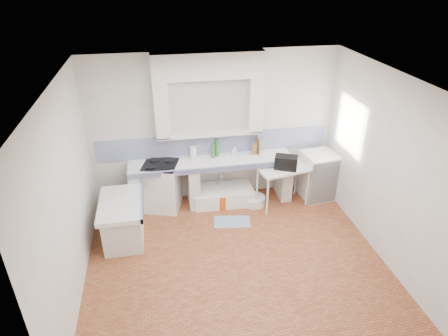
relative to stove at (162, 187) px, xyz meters
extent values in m
plane|color=#975334|center=(1.03, -1.71, -0.44)|extent=(4.50, 4.50, 0.00)
plane|color=silver|center=(1.03, -1.71, 2.36)|extent=(4.50, 4.50, 0.00)
plane|color=silver|center=(1.03, 0.29, 0.96)|extent=(4.50, 0.00, 4.50)
plane|color=silver|center=(1.03, -3.71, 0.96)|extent=(4.50, 0.00, 4.50)
plane|color=silver|center=(-1.22, -1.71, 0.96)|extent=(0.00, 4.50, 4.50)
plane|color=silver|center=(3.28, -1.71, 0.96)|extent=(0.00, 4.50, 4.50)
cube|color=silver|center=(0.93, 0.16, 2.14)|extent=(1.90, 0.25, 0.45)
cube|color=#321F10|center=(3.45, -0.51, 1.16)|extent=(0.35, 0.86, 1.06)
cube|color=white|center=(3.31, -0.51, 1.54)|extent=(0.01, 0.84, 0.24)
cube|color=white|center=(0.93, -0.01, 0.42)|extent=(3.00, 0.60, 0.08)
cube|color=navy|center=(0.93, -0.29, 0.42)|extent=(3.00, 0.04, 0.10)
cube|color=silver|center=(-0.47, -0.01, -0.03)|extent=(0.20, 0.55, 0.82)
cube|color=silver|center=(0.58, -0.01, -0.03)|extent=(0.20, 0.55, 0.82)
cube|color=silver|center=(2.33, -0.01, -0.03)|extent=(0.20, 0.55, 0.82)
cube|color=white|center=(-0.67, -0.81, 0.22)|extent=(0.70, 1.10, 0.08)
cube|color=silver|center=(-0.67, -0.81, -0.13)|extent=(0.60, 1.00, 0.62)
cube|color=navy|center=(-0.34, -0.81, 0.22)|extent=(0.04, 1.10, 0.10)
cube|color=navy|center=(1.03, 0.27, 0.66)|extent=(4.27, 0.03, 0.40)
cube|color=white|center=(0.00, 0.00, 0.00)|extent=(0.76, 0.74, 0.87)
cube|color=white|center=(1.14, -0.03, -0.30)|extent=(1.14, 0.63, 0.27)
cube|color=white|center=(2.21, -0.31, -0.05)|extent=(1.02, 0.69, 0.04)
cube|color=white|center=(2.97, -0.16, 0.02)|extent=(0.66, 0.66, 0.92)
cylinder|color=#AA2828|center=(0.84, -0.14, -0.30)|extent=(0.38, 0.38, 0.27)
cylinder|color=#DC430F|center=(1.08, -0.20, -0.30)|extent=(0.33, 0.33, 0.28)
cylinder|color=blue|center=(1.51, 0.01, -0.29)|extent=(0.41, 0.41, 0.29)
cylinder|color=white|center=(1.70, -0.22, -0.36)|extent=(0.42, 0.42, 0.16)
cylinder|color=silver|center=(1.05, 0.14, -0.28)|extent=(0.09, 0.09, 0.32)
cylinder|color=silver|center=(1.29, 0.14, -0.27)|extent=(0.12, 0.12, 0.34)
cube|color=black|center=(2.23, -0.35, 0.47)|extent=(0.45, 0.37, 0.25)
cylinder|color=#2B662A|center=(0.97, 0.10, 0.60)|extent=(0.08, 0.08, 0.28)
cylinder|color=#2B662A|center=(1.05, 0.14, 0.63)|extent=(0.09, 0.09, 0.33)
cube|color=brown|center=(1.76, 0.11, 0.57)|extent=(0.13, 0.11, 0.21)
cube|color=brown|center=(1.83, 0.14, 0.61)|extent=(0.03, 0.22, 0.30)
cylinder|color=white|center=(0.61, 0.14, 0.58)|extent=(0.13, 0.13, 0.24)
imported|color=white|center=(1.38, 0.14, 0.56)|extent=(0.11, 0.11, 0.19)
cube|color=#3B6995|center=(1.17, -0.72, -0.43)|extent=(0.68, 0.45, 0.01)
camera|label=1|loc=(0.01, -6.23, 3.67)|focal=31.10mm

